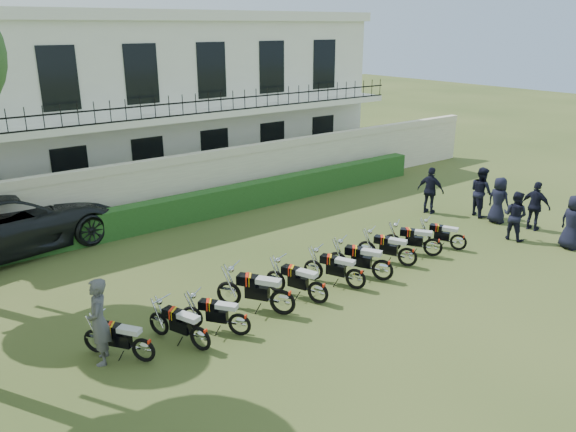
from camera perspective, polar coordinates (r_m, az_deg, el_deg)
name	(u,v)px	position (r m, az deg, el deg)	size (l,w,h in m)	color
ground	(349,279)	(16.13, 6.21, -6.38)	(100.00, 100.00, 0.00)	#34481D
perimeter_wall	(208,180)	(21.86, -8.15, 3.62)	(30.00, 0.35, 2.30)	#EAE2C5
hedge	(241,197)	(21.87, -4.76, 1.92)	(18.00, 0.60, 1.00)	#1B4117
building	(140,98)	(26.68, -14.83, 11.50)	(20.40, 9.60, 7.40)	white
motorcycle_0	(143,344)	(12.55, -14.51, -12.51)	(1.09, 1.49, 0.96)	black
motorcycle_1	(200,333)	(12.69, -8.92, -11.65)	(0.81, 1.72, 0.99)	black
motorcycle_2	(239,319)	(13.14, -4.95, -10.39)	(1.12, 1.47, 0.96)	black
motorcycle_3	(283,296)	(13.91, -0.55, -8.14)	(1.27, 1.82, 1.16)	black
motorcycle_4	(318,287)	(14.49, 3.08, -7.25)	(0.85, 1.81, 1.04)	black
motorcycle_5	(356,274)	(15.34, 6.91, -5.87)	(0.91, 1.73, 1.02)	black
motorcycle_6	(383,265)	(15.93, 9.61, -4.92)	(1.03, 1.79, 1.08)	black
motorcycle_7	(408,252)	(16.99, 12.08, -3.64)	(0.95, 1.69, 1.01)	black
motorcycle_8	(433,243)	(17.91, 14.55, -2.66)	(1.13, 1.57, 1.01)	black
motorcycle_9	(459,238)	(18.62, 16.96, -2.18)	(0.84, 1.55, 0.92)	black
suv	(6,222)	(19.70, -26.70, -0.59)	(3.21, 6.97, 1.94)	black
inspector	(99,321)	(12.59, -18.66, -10.12)	(0.70, 0.46, 1.92)	#56555A
officer_0	(573,222)	(20.04, 26.96, -0.55)	(0.87, 0.57, 1.78)	black
officer_1	(515,216)	(20.11, 22.07, 0.04)	(0.81, 0.63, 1.67)	black
officer_2	(535,206)	(21.31, 23.84, 0.92)	(1.02, 0.43, 1.74)	black
officer_3	(499,200)	(21.63, 20.60, 1.52)	(0.83, 0.54, 1.70)	black
officer_4	(481,192)	(22.18, 19.02, 2.35)	(0.91, 0.71, 1.87)	black
officer_5	(431,191)	(21.94, 14.29, 2.52)	(1.05, 0.44, 1.79)	black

